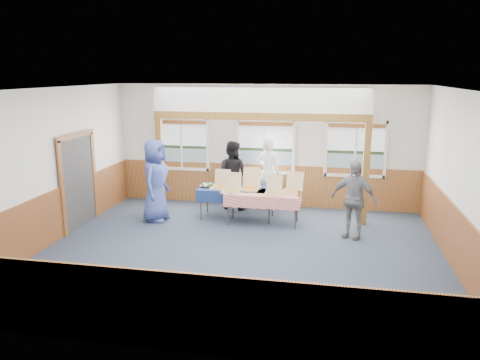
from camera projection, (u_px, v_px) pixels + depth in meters
name	position (u px, v px, depth m)	size (l,w,h in m)	color
floor	(241.00, 252.00, 9.31)	(8.00, 8.00, 0.00)	#283541
ceiling	(241.00, 89.00, 8.59)	(8.00, 8.00, 0.00)	white
wall_back	(266.00, 146.00, 12.30)	(8.00, 8.00, 0.00)	silver
wall_front	(185.00, 235.00, 5.61)	(8.00, 8.00, 0.00)	silver
wall_left	(52.00, 166.00, 9.70)	(8.00, 8.00, 0.00)	silver
wall_right	(464.00, 183.00, 8.21)	(8.00, 8.00, 0.00)	silver
wainscot_back	(265.00, 185.00, 12.51)	(7.98, 0.05, 1.10)	brown
wainscot_front	(188.00, 313.00, 5.87)	(7.98, 0.05, 1.10)	brown
wainscot_left	(57.00, 214.00, 9.93)	(0.05, 6.98, 1.10)	brown
wainscot_right	(456.00, 239.00, 8.45)	(0.05, 6.98, 1.10)	brown
cased_opening	(78.00, 182.00, 10.67)	(0.06, 1.30, 2.10)	#373737
window_left	(182.00, 141.00, 12.67)	(1.56, 0.10, 1.46)	white
window_mid	(266.00, 143.00, 12.24)	(1.56, 0.10, 1.46)	white
window_right	(356.00, 146.00, 11.81)	(1.56, 0.10, 1.46)	white
post_left	(160.00, 166.00, 11.71)	(0.15, 0.15, 2.40)	#5B3914
post_right	(366.00, 174.00, 10.78)	(0.15, 0.15, 2.40)	#5B3914
cross_beam	(259.00, 116.00, 10.95)	(5.15, 0.18, 0.18)	#5B3914
table_left	(237.00, 190.00, 11.34)	(2.01, 1.42, 0.76)	#373737
table_right	(263.00, 195.00, 10.93)	(1.77, 0.83, 0.76)	#373737
pizza_box_a	(220.00, 186.00, 11.28)	(0.44, 0.52, 0.43)	#DAB491
pizza_box_b	(252.00, 184.00, 11.40)	(0.49, 0.56, 0.45)	#DAB491
pizza_box_c	(231.00, 189.00, 10.95)	(0.42, 0.50, 0.43)	#DAB491
pizza_box_d	(250.00, 187.00, 11.15)	(0.43, 0.52, 0.46)	#DAB491
pizza_box_e	(273.00, 191.00, 10.78)	(0.37, 0.46, 0.41)	#DAB491
pizza_box_f	(292.00, 189.00, 10.91)	(0.52, 0.59, 0.45)	#DAB491
veggie_tray	(207.00, 185.00, 11.46)	(0.37, 0.37, 0.09)	black
drink_glass	(299.00, 194.00, 10.50)	(0.07, 0.07, 0.15)	#985519
woman_white	(268.00, 174.00, 12.04)	(0.69, 0.45, 1.88)	silver
woman_black	(232.00, 175.00, 12.14)	(0.86, 0.67, 1.78)	black
man_blue	(155.00, 181.00, 11.12)	(0.96, 0.63, 1.97)	#3E4D9B
person_grey	(353.00, 199.00, 9.99)	(1.00, 0.42, 1.70)	slate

